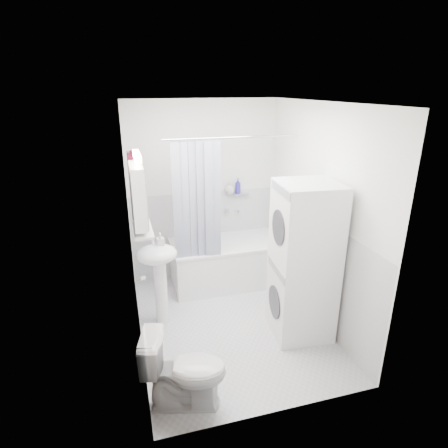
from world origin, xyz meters
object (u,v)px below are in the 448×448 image
object	(u,v)px
washer_dryer	(303,262)
toilet	(185,370)
bathtub	(230,260)
sink	(158,266)

from	to	relation	value
washer_dryer	toilet	size ratio (longest dim) A/B	2.42
bathtub	sink	bearing A→B (deg)	-145.98
bathtub	toilet	size ratio (longest dim) A/B	2.25
bathtub	washer_dryer	bearing A→B (deg)	-71.92
sink	bathtub	bearing A→B (deg)	34.02
sink	washer_dryer	bearing A→B (deg)	-21.80
washer_dryer	toilet	xyz separation A→B (m)	(-1.37, -0.66, -0.50)
sink	washer_dryer	distance (m)	1.55
washer_dryer	sink	bearing A→B (deg)	163.57
washer_dryer	toilet	world-z (taller)	washer_dryer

